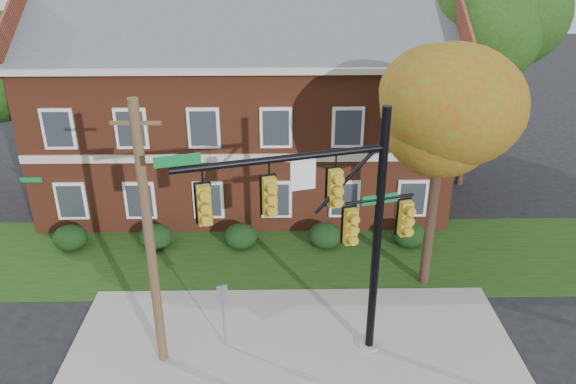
{
  "coord_description": "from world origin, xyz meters",
  "views": [
    {
      "loc": [
        -0.4,
        -13.57,
        11.96
      ],
      "look_at": [
        -0.1,
        3.0,
        4.25
      ],
      "focal_mm": 35.0,
      "sensor_mm": 36.0,
      "label": 1
    }
  ],
  "objects_px": {
    "hedge_left": "(156,237)",
    "tree_left_rear": "(15,66)",
    "tree_near_right": "(452,112)",
    "traffic_signal": "(332,217)",
    "hedge_far_left": "(70,238)",
    "sign_post": "(223,306)",
    "tree_right_rear": "(489,24)",
    "utility_pole": "(150,242)",
    "hedge_center": "(241,236)",
    "apartment_building": "(244,97)",
    "hedge_far_right": "(409,235)",
    "hedge_right": "(325,235)"
  },
  "relations": [
    {
      "from": "hedge_center",
      "to": "tree_near_right",
      "type": "height_order",
      "value": "tree_near_right"
    },
    {
      "from": "hedge_center",
      "to": "hedge_far_right",
      "type": "distance_m",
      "value": 7.0
    },
    {
      "from": "apartment_building",
      "to": "tree_right_rear",
      "type": "xyz_separation_m",
      "value": [
        11.31,
        0.86,
        3.13
      ]
    },
    {
      "from": "tree_near_right",
      "to": "hedge_right",
      "type": "bearing_deg",
      "value": 142.72
    },
    {
      "from": "tree_left_rear",
      "to": "sign_post",
      "type": "distance_m",
      "value": 15.0
    },
    {
      "from": "traffic_signal",
      "to": "utility_pole",
      "type": "distance_m",
      "value": 5.06
    },
    {
      "from": "hedge_right",
      "to": "traffic_signal",
      "type": "distance_m",
      "value": 8.05
    },
    {
      "from": "apartment_building",
      "to": "hedge_far_left",
      "type": "bearing_deg",
      "value": -143.11
    },
    {
      "from": "hedge_far_left",
      "to": "hedge_far_right",
      "type": "height_order",
      "value": "same"
    },
    {
      "from": "hedge_right",
      "to": "hedge_far_right",
      "type": "distance_m",
      "value": 3.5
    },
    {
      "from": "tree_near_right",
      "to": "tree_right_rear",
      "type": "distance_m",
      "value": 9.94
    },
    {
      "from": "traffic_signal",
      "to": "hedge_far_left",
      "type": "bearing_deg",
      "value": 130.28
    },
    {
      "from": "hedge_right",
      "to": "tree_left_rear",
      "type": "height_order",
      "value": "tree_left_rear"
    },
    {
      "from": "tree_left_rear",
      "to": "traffic_signal",
      "type": "height_order",
      "value": "tree_left_rear"
    },
    {
      "from": "hedge_far_left",
      "to": "hedge_right",
      "type": "xyz_separation_m",
      "value": [
        10.5,
        0.0,
        0.0
      ]
    },
    {
      "from": "traffic_signal",
      "to": "utility_pole",
      "type": "bearing_deg",
      "value": 164.47
    },
    {
      "from": "hedge_far_left",
      "to": "hedge_far_right",
      "type": "distance_m",
      "value": 14.0
    },
    {
      "from": "hedge_far_right",
      "to": "traffic_signal",
      "type": "xyz_separation_m",
      "value": [
        -3.97,
        -6.74,
        4.38
      ]
    },
    {
      "from": "tree_left_rear",
      "to": "tree_near_right",
      "type": "bearing_deg",
      "value": -22.36
    },
    {
      "from": "traffic_signal",
      "to": "utility_pole",
      "type": "relative_size",
      "value": 0.96
    },
    {
      "from": "hedge_far_left",
      "to": "utility_pole",
      "type": "distance_m",
      "value": 9.19
    },
    {
      "from": "hedge_right",
      "to": "apartment_building",
      "type": "bearing_deg",
      "value": 123.67
    },
    {
      "from": "tree_near_right",
      "to": "tree_left_rear",
      "type": "height_order",
      "value": "tree_left_rear"
    },
    {
      "from": "hedge_left",
      "to": "tree_left_rear",
      "type": "relative_size",
      "value": 0.16
    },
    {
      "from": "hedge_left",
      "to": "hedge_right",
      "type": "distance_m",
      "value": 7.0
    },
    {
      "from": "hedge_center",
      "to": "traffic_signal",
      "type": "height_order",
      "value": "traffic_signal"
    },
    {
      "from": "traffic_signal",
      "to": "sign_post",
      "type": "height_order",
      "value": "traffic_signal"
    },
    {
      "from": "apartment_building",
      "to": "tree_near_right",
      "type": "xyz_separation_m",
      "value": [
        7.22,
        -8.09,
        1.68
      ]
    },
    {
      "from": "hedge_center",
      "to": "hedge_right",
      "type": "relative_size",
      "value": 1.0
    },
    {
      "from": "hedge_left",
      "to": "sign_post",
      "type": "height_order",
      "value": "sign_post"
    },
    {
      "from": "hedge_center",
      "to": "traffic_signal",
      "type": "distance_m",
      "value": 8.59
    },
    {
      "from": "tree_near_right",
      "to": "utility_pole",
      "type": "relative_size",
      "value": 1.04
    },
    {
      "from": "hedge_left",
      "to": "tree_right_rear",
      "type": "distance_m",
      "value": 17.74
    },
    {
      "from": "apartment_building",
      "to": "tree_near_right",
      "type": "height_order",
      "value": "apartment_building"
    },
    {
      "from": "utility_pole",
      "to": "tree_right_rear",
      "type": "bearing_deg",
      "value": 45.57
    },
    {
      "from": "tree_right_rear",
      "to": "utility_pole",
      "type": "height_order",
      "value": "tree_right_rear"
    },
    {
      "from": "hedge_far_left",
      "to": "sign_post",
      "type": "distance_m",
      "value": 9.31
    },
    {
      "from": "sign_post",
      "to": "apartment_building",
      "type": "bearing_deg",
      "value": 72.79
    },
    {
      "from": "apartment_building",
      "to": "sign_post",
      "type": "distance_m",
      "value": 11.95
    },
    {
      "from": "tree_right_rear",
      "to": "apartment_building",
      "type": "bearing_deg",
      "value": -175.67
    },
    {
      "from": "hedge_far_right",
      "to": "tree_left_rear",
      "type": "relative_size",
      "value": 0.16
    },
    {
      "from": "tree_left_rear",
      "to": "traffic_signal",
      "type": "xyz_separation_m",
      "value": [
        12.76,
        -10.88,
        -1.78
      ]
    },
    {
      "from": "hedge_left",
      "to": "utility_pole",
      "type": "distance_m",
      "value": 7.84
    },
    {
      "from": "hedge_left",
      "to": "traffic_signal",
      "type": "distance_m",
      "value": 10.36
    },
    {
      "from": "hedge_far_right",
      "to": "utility_pole",
      "type": "xyz_separation_m",
      "value": [
        -8.98,
        -6.77,
        3.66
      ]
    },
    {
      "from": "hedge_far_left",
      "to": "tree_right_rear",
      "type": "xyz_separation_m",
      "value": [
        18.31,
        6.11,
        7.6
      ]
    },
    {
      "from": "tree_right_rear",
      "to": "hedge_far_left",
      "type": "bearing_deg",
      "value": -161.55
    },
    {
      "from": "hedge_left",
      "to": "tree_near_right",
      "type": "height_order",
      "value": "tree_near_right"
    },
    {
      "from": "hedge_right",
      "to": "utility_pole",
      "type": "xyz_separation_m",
      "value": [
        -5.48,
        -6.77,
        3.66
      ]
    },
    {
      "from": "hedge_left",
      "to": "hedge_center",
      "type": "height_order",
      "value": "same"
    }
  ]
}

